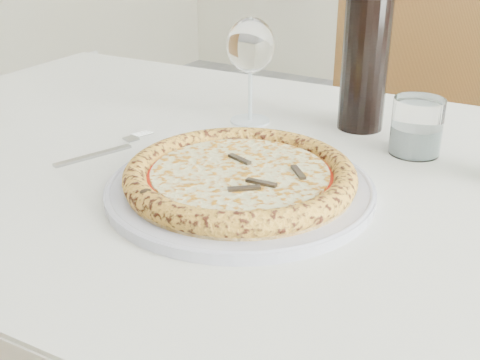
{
  "coord_description": "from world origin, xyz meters",
  "views": [
    {
      "loc": [
        0.25,
        -0.79,
        1.1
      ],
      "look_at": [
        -0.13,
        -0.19,
        0.78
      ],
      "focal_mm": 45.0,
      "sensor_mm": 36.0,
      "label": 1
    }
  ],
  "objects": [
    {
      "name": "pizza",
      "position": [
        -0.13,
        -0.19,
        0.78
      ],
      "size": [
        0.3,
        0.3,
        0.03
      ],
      "color": "tan",
      "rests_on": "plate"
    },
    {
      "name": "wine_bottle",
      "position": [
        -0.09,
        0.14,
        0.89
      ],
      "size": [
        0.08,
        0.08,
        0.31
      ],
      "color": "black",
      "rests_on": "dining_table"
    },
    {
      "name": "chair_far",
      "position": [
        -0.21,
        0.72,
        0.53
      ],
      "size": [
        0.43,
        0.43,
        0.93
      ],
      "color": "brown",
      "rests_on": "floor"
    },
    {
      "name": "plate",
      "position": [
        -0.13,
        -0.19,
        0.76
      ],
      "size": [
        0.35,
        0.35,
        0.02
      ],
      "color": "silver",
      "rests_on": "dining_table"
    },
    {
      "name": "fork",
      "position": [
        -0.38,
        -0.17,
        0.76
      ],
      "size": [
        0.05,
        0.18,
        0.0
      ],
      "color": "#939495",
      "rests_on": "dining_table"
    },
    {
      "name": "wine_glass",
      "position": [
        -0.27,
        0.07,
        0.89
      ],
      "size": [
        0.08,
        0.08,
        0.18
      ],
      "color": "white",
      "rests_on": "dining_table"
    },
    {
      "name": "dining_table",
      "position": [
        -0.13,
        -0.09,
        0.67
      ],
      "size": [
        1.58,
        1.0,
        0.76
      ],
      "color": "brown",
      "rests_on": "floor"
    },
    {
      "name": "tumbler",
      "position": [
        0.02,
        0.08,
        0.79
      ],
      "size": [
        0.08,
        0.08,
        0.09
      ],
      "color": "white",
      "rests_on": "dining_table"
    }
  ]
}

